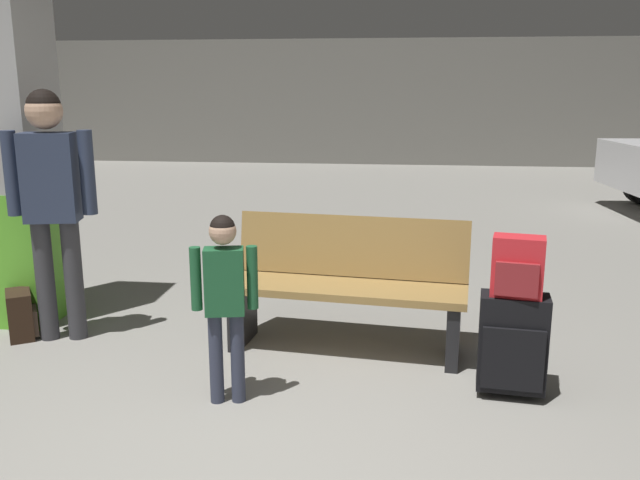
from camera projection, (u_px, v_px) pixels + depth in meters
name	position (u px, v px, depth m)	size (l,w,h in m)	color
ground_plane	(332.00, 266.00, 6.82)	(18.00, 18.00, 0.10)	gray
garage_back_wall	(371.00, 102.00, 15.06)	(18.00, 0.12, 2.80)	slate
structural_pillar	(9.00, 140.00, 4.86)	(0.57, 0.57, 2.76)	#66C633
bench	(347.00, 286.00, 4.47)	(1.65, 0.70, 0.89)	#9E7A42
suitcase	(512.00, 343.00, 3.78)	(0.40, 0.27, 0.60)	black
backpack_bright	(518.00, 267.00, 3.68)	(0.30, 0.23, 0.34)	red
child	(224.00, 289.00, 3.64)	(0.36, 0.21, 1.08)	#33384C
adult	(51.00, 189.00, 4.50)	(0.58, 0.27, 1.74)	#38383D
backpack_dark_floor	(21.00, 315.00, 4.71)	(0.30, 0.32, 0.34)	black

